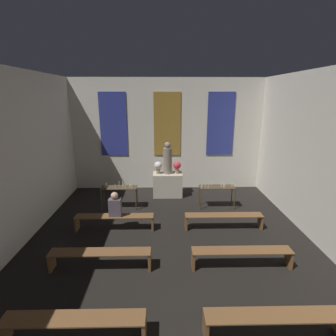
# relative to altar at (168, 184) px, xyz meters

# --- Properties ---
(wall_back) EXTENTS (8.20, 0.16, 4.65)m
(wall_back) POSITION_rel_altar_xyz_m (0.00, 1.02, 1.88)
(wall_back) COLOR silver
(wall_back) RESTS_ON ground_plane
(altar) EXTENTS (1.15, 0.72, 0.94)m
(altar) POSITION_rel_altar_xyz_m (0.00, 0.00, 0.00)
(altar) COLOR #BCB29E
(altar) RESTS_ON ground_plane
(statue) EXTENTS (0.34, 0.34, 1.27)m
(statue) POSITION_rel_altar_xyz_m (0.00, -0.00, 1.05)
(statue) COLOR gray
(statue) RESTS_ON altar
(flower_vase_left) EXTENTS (0.30, 0.30, 0.48)m
(flower_vase_left) POSITION_rel_altar_xyz_m (-0.37, 0.00, 0.76)
(flower_vase_left) COLOR #937A5B
(flower_vase_left) RESTS_ON altar
(flower_vase_right) EXTENTS (0.30, 0.30, 0.48)m
(flower_vase_right) POSITION_rel_altar_xyz_m (0.37, 0.00, 0.76)
(flower_vase_right) COLOR #937A5B
(flower_vase_right) RESTS_ON altar
(candle_rack_left) EXTENTS (1.27, 0.45, 0.99)m
(candle_rack_left) POSITION_rel_altar_xyz_m (-1.75, -1.19, 0.22)
(candle_rack_left) COLOR #473823
(candle_rack_left) RESTS_ON ground_plane
(candle_rack_right) EXTENTS (1.27, 0.45, 0.99)m
(candle_rack_right) POSITION_rel_altar_xyz_m (1.75, -1.20, 0.22)
(candle_rack_right) COLOR #473823
(candle_rack_right) RESTS_ON ground_plane
(pew_second_left) EXTENTS (2.34, 0.36, 0.46)m
(pew_second_left) POSITION_rel_altar_xyz_m (-1.65, -6.55, -0.13)
(pew_second_left) COLOR brown
(pew_second_left) RESTS_ON ground_plane
(pew_second_right) EXTENTS (2.34, 0.36, 0.46)m
(pew_second_right) POSITION_rel_altar_xyz_m (1.65, -6.55, -0.13)
(pew_second_right) COLOR brown
(pew_second_right) RESTS_ON ground_plane
(pew_third_left) EXTENTS (2.34, 0.36, 0.46)m
(pew_third_left) POSITION_rel_altar_xyz_m (-1.65, -4.67, -0.13)
(pew_third_left) COLOR brown
(pew_third_left) RESTS_ON ground_plane
(pew_third_right) EXTENTS (2.34, 0.36, 0.46)m
(pew_third_right) POSITION_rel_altar_xyz_m (1.65, -4.67, -0.13)
(pew_third_right) COLOR brown
(pew_third_right) RESTS_ON ground_plane
(pew_back_left) EXTENTS (2.34, 0.36, 0.46)m
(pew_back_left) POSITION_rel_altar_xyz_m (-1.65, -2.80, -0.13)
(pew_back_left) COLOR brown
(pew_back_left) RESTS_ON ground_plane
(pew_back_right) EXTENTS (2.34, 0.36, 0.46)m
(pew_back_right) POSITION_rel_altar_xyz_m (1.65, -2.80, -0.13)
(pew_back_right) COLOR brown
(pew_back_right) RESTS_ON ground_plane
(person_seated) EXTENTS (0.36, 0.24, 0.75)m
(person_seated) POSITION_rel_altar_xyz_m (-1.62, -2.80, 0.32)
(person_seated) COLOR #564C56
(person_seated) RESTS_ON pew_back_left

